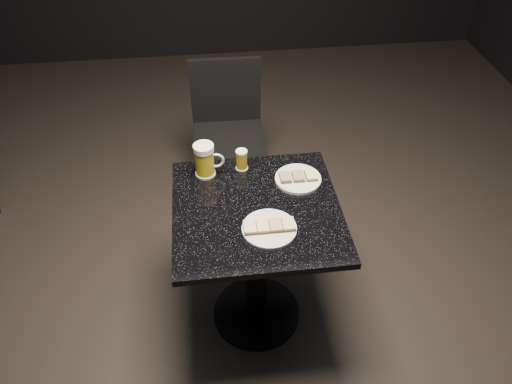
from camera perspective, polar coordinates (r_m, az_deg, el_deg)
floor at (r=2.65m, az=0.05°, el=-13.73°), size 6.00×6.00×0.00m
plate_large at (r=1.98m, az=1.52°, el=-4.23°), size 0.22×0.22×0.01m
plate_small at (r=2.21m, az=4.82°, el=1.49°), size 0.20×0.20×0.01m
table at (r=2.25m, az=0.06°, el=-6.31°), size 0.70×0.70×0.75m
beer_mug at (r=2.21m, az=-5.84°, el=3.66°), size 0.13×0.09×0.16m
beer_tumbler at (r=2.25m, az=-1.64°, el=3.71°), size 0.06×0.06×0.10m
chair at (r=3.00m, az=-3.25°, el=7.50°), size 0.42×0.42×0.88m
canapes_on_plate_large at (r=1.97m, az=1.53°, el=-3.90°), size 0.20×0.07×0.02m
canapes_on_plate_small at (r=2.20m, az=4.85°, el=1.81°), size 0.16×0.07×0.02m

